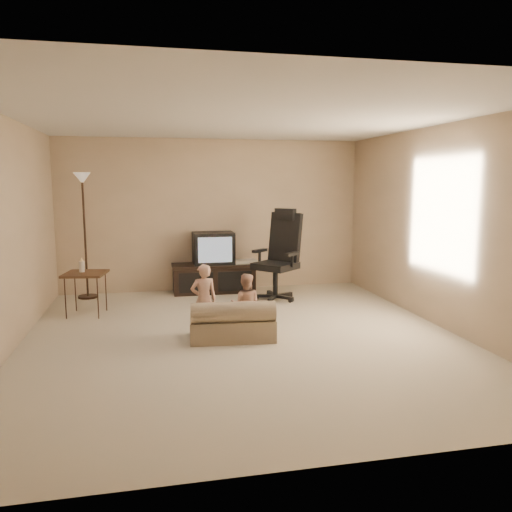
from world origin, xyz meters
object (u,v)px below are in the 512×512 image
at_px(child_sofa, 233,323).
at_px(toddler_left, 204,300).
at_px(office_chair, 279,267).
at_px(toddler_right, 245,305).
at_px(floor_lamp, 84,207).
at_px(side_table, 85,274).
at_px(tv_stand, 214,267).

xyz_separation_m(child_sofa, toddler_left, (-0.30, 0.24, 0.24)).
xyz_separation_m(office_chair, toddler_right, (-0.85, -1.74, -0.13)).
relative_size(office_chair, child_sofa, 1.38).
xyz_separation_m(office_chair, floor_lamp, (-2.91, 0.69, 0.92)).
distance_m(office_chair, side_table, 2.83).
xyz_separation_m(tv_stand, floor_lamp, (-2.00, -0.00, 1.01)).
bearing_deg(floor_lamp, toddler_right, -49.68).
height_order(side_table, toddler_left, toddler_left).
relative_size(tv_stand, toddler_left, 1.62).
bearing_deg(floor_lamp, office_chair, -13.35).
bearing_deg(tv_stand, floor_lamp, -179.80).
bearing_deg(toddler_left, child_sofa, 135.07).
bearing_deg(child_sofa, tv_stand, 92.50).
bearing_deg(office_chair, side_table, -124.15).
xyz_separation_m(office_chair, side_table, (-2.81, -0.37, 0.07)).
relative_size(child_sofa, toddler_left, 1.18).
bearing_deg(floor_lamp, tv_stand, 0.12).
relative_size(tv_stand, toddler_right, 1.86).
relative_size(floor_lamp, child_sofa, 1.93).
distance_m(side_table, floor_lamp, 1.36).
bearing_deg(tv_stand, office_chair, -37.13).
bearing_deg(child_sofa, toddler_left, 145.90).
xyz_separation_m(child_sofa, toddler_right, (0.18, 0.12, 0.18)).
xyz_separation_m(toddler_left, toddler_right, (0.48, -0.12, -0.05)).
height_order(office_chair, side_table, office_chair).
xyz_separation_m(floor_lamp, toddler_left, (1.58, -2.31, -0.99)).
bearing_deg(toddler_right, office_chair, -101.77).
height_order(tv_stand, child_sofa, tv_stand).
distance_m(office_chair, toddler_left, 2.09).
relative_size(office_chair, floor_lamp, 0.72).
relative_size(toddler_left, toddler_right, 1.15).
height_order(office_chair, toddler_left, office_chair).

